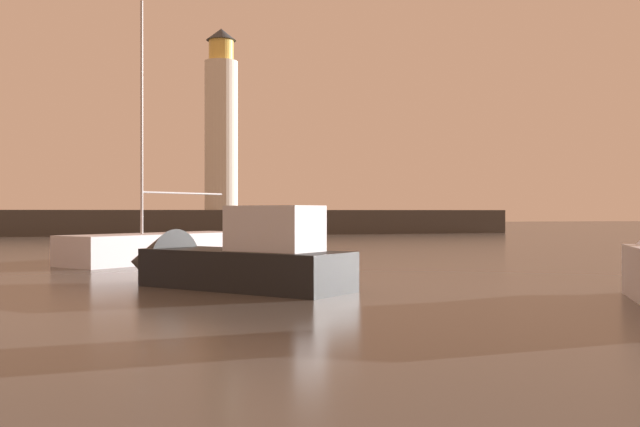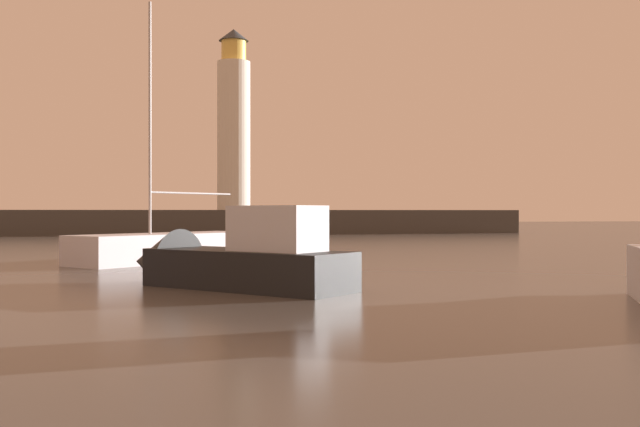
{
  "view_description": "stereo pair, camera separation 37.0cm",
  "coord_description": "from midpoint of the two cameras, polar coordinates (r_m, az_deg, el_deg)",
  "views": [
    {
      "loc": [
        -2.79,
        -1.62,
        2.19
      ],
      "look_at": [
        1.24,
        14.81,
        2.15
      ],
      "focal_mm": 41.18,
      "sensor_mm": 36.0,
      "label": 1
    },
    {
      "loc": [
        -2.43,
        -1.71,
        2.19
      ],
      "look_at": [
        1.24,
        14.81,
        2.15
      ],
      "focal_mm": 41.18,
      "sensor_mm": 36.0,
      "label": 2
    }
  ],
  "objects": [
    {
      "name": "sailboat_moored",
      "position": [
        32.66,
        -11.57,
        -2.56
      ],
      "size": [
        8.4,
        7.7,
        11.15
      ],
      "color": "silver",
      "rests_on": "ground_plane"
    },
    {
      "name": "breakwater",
      "position": [
        72.49,
        -10.47,
        -0.66
      ],
      "size": [
        67.76,
        6.79,
        2.35
      ],
      "primitive_type": "cube",
      "color": "#423F3D",
      "rests_on": "ground_plane"
    },
    {
      "name": "lighthouse",
      "position": [
        73.34,
        -6.58,
        6.9
      ],
      "size": [
        3.26,
        3.26,
        17.87
      ],
      "color": "silver",
      "rests_on": "breakwater"
    },
    {
      "name": "ground_plane",
      "position": [
        37.21,
        -8.5,
        -3.23
      ],
      "size": [
        220.0,
        220.0,
        0.0
      ],
      "primitive_type": "plane",
      "color": "#4C4742"
    },
    {
      "name": "motorboat_0",
      "position": [
        21.53,
        -7.13,
        -3.67
      ],
      "size": [
        6.86,
        7.19,
        2.81
      ],
      "color": "black",
      "rests_on": "ground_plane"
    }
  ]
}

